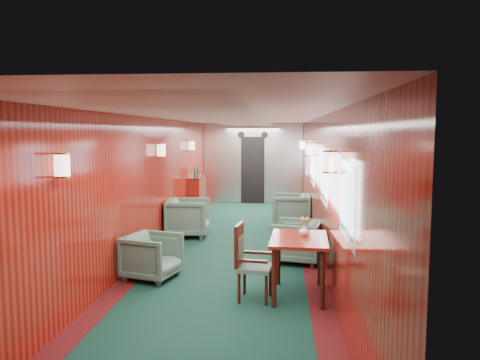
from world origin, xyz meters
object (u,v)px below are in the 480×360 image
Objects in this scene: dining_table at (299,247)px; armchair_left_near at (152,256)px; credenza at (197,195)px; armchair_left_far at (188,218)px; armchair_right_near at (297,241)px; armchair_right_far at (291,211)px; side_chair at (248,259)px.

armchair_left_near is (-2.10, 0.56, -0.32)m from dining_table.
credenza reaches higher than armchair_left_far.
dining_table is 3.99m from armchair_left_far.
armchair_left_near is at bearing 176.40° from armchair_left_far.
armchair_right_near is (2.14, 1.07, 0.02)m from armchair_left_near.
armchair_left_far is (0.29, -2.60, -0.12)m from credenza.
armchair_left_far is 2.37m from armchair_right_far.
credenza is at bearing 113.21° from side_chair.
dining_table is at bearing 1.22° from armchair_right_far.
armchair_right_far is at bearing -13.23° from armchair_left_near.
armchair_left_near is at bearing 160.38° from side_chair.
armchair_left_far is 1.12× the size of armchair_right_near.
dining_table is 1.40× the size of armchair_right_near.
armchair_right_far is at bearing -67.88° from armchair_left_far.
armchair_right_near is (0.68, 1.80, -0.18)m from side_chair.
side_chair is 1.94m from armchair_right_near.
armchair_right_far is at bearing 93.12° from dining_table.
credenza is 1.49× the size of armchair_left_far.
armchair_right_far reaches higher than armchair_right_near.
armchair_left_far is at bearing 15.91° from armchair_left_near.
armchair_left_near is at bearing -86.66° from credenza.
credenza is at bearing 2.08° from armchair_left_far.
armchair_right_near is 2.78m from armchair_right_far.
armchair_left_near is at bearing 168.10° from dining_table.
credenza is 4.98m from armchair_right_near.
credenza reaches higher than dining_table.
side_chair is 1.64m from armchair_left_near.
armchair_left_far is 2.77m from armchair_right_near.
armchair_right_near is at bearing 91.86° from dining_table.
dining_table is at bearing -67.89° from credenza.
armchair_left_near is 0.95× the size of armchair_right_near.
armchair_right_far is at bearing -32.74° from credenza.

